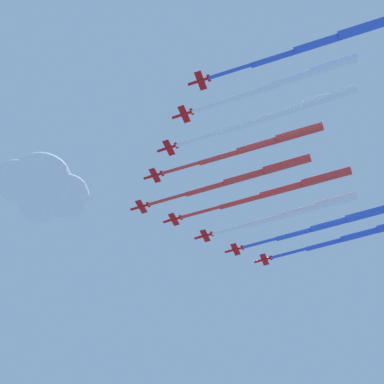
{
  "coord_description": "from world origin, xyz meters",
  "views": [
    {
      "loc": [
        38.92,
        134.59,
        -7.88
      ],
      "look_at": [
        0.0,
        0.0,
        197.43
      ],
      "focal_mm": 53.8,
      "sensor_mm": 36.0,
      "label": 1
    }
  ],
  "objects": [
    {
      "name": "cloud_puff",
      "position": [
        64.28,
        -25.81,
        211.9
      ],
      "size": [
        43.77,
        35.76,
        28.9
      ],
      "color": "white"
    },
    {
      "name": "jet_starboard_inner",
      "position": [
        -38.94,
        12.6,
        198.29
      ],
      "size": [
        72.02,
        51.89,
        4.13
      ],
      "color": "red"
    },
    {
      "name": "jet_port_inner",
      "position": [
        -21.4,
        29.76,
        199.29
      ],
      "size": [
        66.23,
        47.87,
        4.06
      ],
      "color": "red"
    },
    {
      "name": "jet_trail_port",
      "position": [
        -26.81,
        77.54,
        196.41
      ],
      "size": [
        65.25,
        47.14,
        3.97
      ],
      "color": "red"
    },
    {
      "name": "jet_lead",
      "position": [
        -20.78,
        15.0,
        197.06
      ],
      "size": [
        68.34,
        49.88,
        4.05
      ],
      "color": "red"
    },
    {
      "name": "jet_port_outer",
      "position": [
        -23.02,
        61.06,
        197.89
      ],
      "size": [
        62.51,
        46.49,
        4.01
      ],
      "color": "red"
    },
    {
      "name": "jet_starboard_outer",
      "position": [
        -64.85,
        1.91,
        196.28
      ],
      "size": [
        63.29,
        46.73,
        4.01
      ],
      "color": "red"
    },
    {
      "name": "jet_port_mid",
      "position": [
        -25.39,
        48.19,
        197.08
      ],
      "size": [
        69.25,
        51.43,
        4.09
      ],
      "color": "red"
    },
    {
      "name": "jet_starboard_mid",
      "position": [
        -48.81,
        4.79,
        196.44
      ],
      "size": [
        62.92,
        45.53,
        4.05
      ],
      "color": "red"
    },
    {
      "name": "jet_trail_starboard",
      "position": [
        -81.89,
        -0.83,
        198.29
      ],
      "size": [
        65.21,
        48.16,
        3.98
      ],
      "color": "red"
    }
  ]
}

